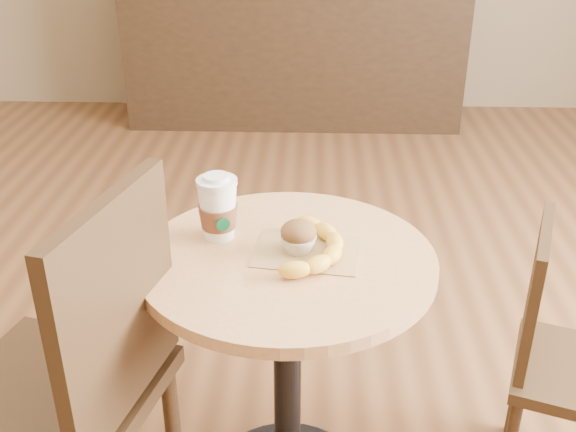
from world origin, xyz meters
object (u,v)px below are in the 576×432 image
(chair_right, at_px, (564,356))
(banana, at_px, (316,246))
(cafe_table, at_px, (287,333))
(muffin, at_px, (298,237))
(coffee_cup, at_px, (218,210))
(chair_left, at_px, (76,383))

(chair_right, relative_size, banana, 2.70)
(cafe_table, xyz_separation_m, chair_right, (0.71, 0.07, -0.10))
(cafe_table, xyz_separation_m, muffin, (0.02, 0.01, 0.26))
(muffin, bearing_deg, chair_right, 4.28)
(chair_right, xyz_separation_m, coffee_cup, (-0.88, 0.01, 0.40))
(chair_right, height_order, coffee_cup, coffee_cup)
(chair_left, height_order, chair_right, chair_left)
(chair_right, xyz_separation_m, banana, (-0.65, -0.06, 0.35))
(coffee_cup, xyz_separation_m, muffin, (0.19, -0.07, -0.03))
(coffee_cup, relative_size, banana, 0.56)
(chair_left, height_order, coffee_cup, chair_left)
(chair_left, bearing_deg, coffee_cup, 151.80)
(chair_left, height_order, banana, chair_left)
(chair_right, relative_size, coffee_cup, 4.80)
(chair_right, bearing_deg, chair_left, 124.18)
(coffee_cup, bearing_deg, muffin, -39.90)
(chair_left, bearing_deg, banana, 128.29)
(chair_right, bearing_deg, cafe_table, 115.18)
(muffin, distance_m, banana, 0.04)
(cafe_table, height_order, chair_left, chair_left)
(coffee_cup, height_order, banana, coffee_cup)
(chair_left, xyz_separation_m, coffee_cup, (0.28, 0.31, 0.27))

